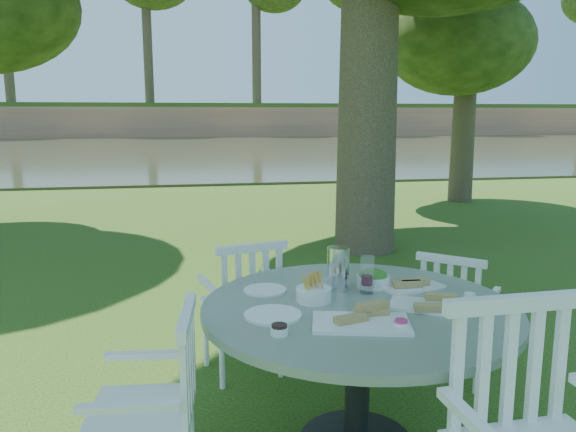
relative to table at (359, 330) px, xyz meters
name	(u,v)px	position (x,y,z in m)	size (l,w,h in m)	color
ground	(293,328)	(0.00, 1.60, -0.61)	(140.00, 140.00, 0.00)	#1D3C0C
table	(359,330)	(0.00, 0.00, 0.00)	(1.50, 1.50, 0.74)	black
chair_ne	(453,307)	(0.78, 0.57, -0.13)	(0.56, 0.56, 0.81)	white
chair_nw	(247,298)	(-0.44, 0.86, -0.10)	(0.53, 0.51, 0.88)	white
chair_sw	(163,399)	(-0.91, -0.33, -0.10)	(0.46, 0.48, 0.88)	white
chair_se	(527,428)	(0.30, -0.90, -0.02)	(0.53, 0.49, 1.01)	white
tableware	(349,290)	(-0.03, 0.08, 0.17)	(1.13, 0.82, 0.23)	white
river	(199,150)	(0.00, 24.60, -0.61)	(100.00, 28.00, 0.12)	#2F321D
far_bank	(192,41)	(0.27, 42.72, 6.63)	(100.00, 18.00, 15.20)	#A66C4D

